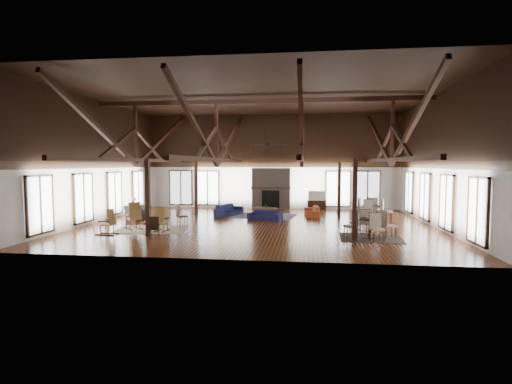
# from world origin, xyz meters

# --- Properties ---
(floor) EXTENTS (16.00, 16.00, 0.00)m
(floor) POSITION_xyz_m (0.00, 0.00, 0.00)
(floor) COLOR #5F3014
(floor) RESTS_ON ground
(ceiling) EXTENTS (16.00, 14.00, 0.02)m
(ceiling) POSITION_xyz_m (0.00, 0.00, 6.00)
(ceiling) COLOR black
(ceiling) RESTS_ON wall_back
(wall_back) EXTENTS (16.00, 0.02, 6.00)m
(wall_back) POSITION_xyz_m (0.00, 7.00, 3.00)
(wall_back) COLOR silver
(wall_back) RESTS_ON floor
(wall_front) EXTENTS (16.00, 0.02, 6.00)m
(wall_front) POSITION_xyz_m (0.00, -7.00, 3.00)
(wall_front) COLOR silver
(wall_front) RESTS_ON floor
(wall_left) EXTENTS (0.02, 14.00, 6.00)m
(wall_left) POSITION_xyz_m (-8.00, 0.00, 3.00)
(wall_left) COLOR silver
(wall_left) RESTS_ON floor
(wall_right) EXTENTS (0.02, 14.00, 6.00)m
(wall_right) POSITION_xyz_m (8.00, 0.00, 3.00)
(wall_right) COLOR silver
(wall_right) RESTS_ON floor
(roof_truss) EXTENTS (15.60, 14.07, 3.14)m
(roof_truss) POSITION_xyz_m (0.00, 0.00, 4.03)
(roof_truss) COLOR #32180E
(roof_truss) RESTS_ON wall_back
(post_grid) EXTENTS (8.16, 7.16, 3.05)m
(post_grid) POSITION_xyz_m (0.00, 0.00, 1.52)
(post_grid) COLOR #32180E
(post_grid) RESTS_ON floor
(fireplace) EXTENTS (2.50, 0.69, 2.60)m
(fireplace) POSITION_xyz_m (0.00, 6.67, 1.29)
(fireplace) COLOR #716056
(fireplace) RESTS_ON floor
(ceiling_fan) EXTENTS (1.60, 1.60, 0.75)m
(ceiling_fan) POSITION_xyz_m (0.50, -1.00, 3.73)
(ceiling_fan) COLOR black
(ceiling_fan) RESTS_ON roof_truss
(sofa_navy_front) EXTENTS (1.87, 1.18, 0.51)m
(sofa_navy_front) POSITION_xyz_m (0.14, 1.56, 0.25)
(sofa_navy_front) COLOR #16153A
(sofa_navy_front) RESTS_ON floor
(sofa_navy_left) EXTENTS (2.20, 1.40, 0.60)m
(sofa_navy_left) POSITION_xyz_m (-2.05, 3.19, 0.30)
(sofa_navy_left) COLOR #15193A
(sofa_navy_left) RESTS_ON floor
(sofa_orange) EXTENTS (1.91, 0.85, 0.55)m
(sofa_orange) POSITION_xyz_m (2.54, 3.44, 0.27)
(sofa_orange) COLOR brown
(sofa_orange) RESTS_ON floor
(coffee_table) EXTENTS (1.37, 0.95, 0.48)m
(coffee_table) POSITION_xyz_m (-0.03, 3.06, 0.42)
(coffee_table) COLOR brown
(coffee_table) RESTS_ON floor
(vase) EXTENTS (0.23, 0.23, 0.19)m
(vase) POSITION_xyz_m (0.05, 3.02, 0.57)
(vase) COLOR #B2B2B2
(vase) RESTS_ON coffee_table
(armchair) EXTENTS (1.39, 1.34, 0.70)m
(armchair) POSITION_xyz_m (-6.55, 1.28, 0.35)
(armchair) COLOR #262729
(armchair) RESTS_ON floor
(side_table_lamp) EXTENTS (0.45, 0.45, 1.14)m
(side_table_lamp) POSITION_xyz_m (-7.11, 2.09, 0.43)
(side_table_lamp) COLOR black
(side_table_lamp) RESTS_ON floor
(rocking_chair_a) EXTENTS (1.01, 1.00, 1.20)m
(rocking_chair_a) POSITION_xyz_m (-5.24, -2.05, 0.57)
(rocking_chair_a) COLOR #A17A3D
(rocking_chair_a) RESTS_ON floor
(rocking_chair_b) EXTENTS (0.51, 0.84, 1.03)m
(rocking_chair_b) POSITION_xyz_m (-3.87, -2.50, 0.49)
(rocking_chair_b) COLOR #A17A3D
(rocking_chair_b) RESTS_ON floor
(rocking_chair_c) EXTENTS (0.85, 0.50, 1.05)m
(rocking_chair_c) POSITION_xyz_m (-5.67, -3.46, 0.49)
(rocking_chair_c) COLOR #A17A3D
(rocking_chair_c) RESTS_ON floor
(side_chair_a) EXTENTS (0.61, 0.61, 1.03)m
(side_chair_a) POSITION_xyz_m (-3.48, -1.06, 0.60)
(side_chair_a) COLOR black
(side_chair_a) RESTS_ON floor
(side_chair_b) EXTENTS (0.45, 0.45, 0.90)m
(side_chair_b) POSITION_xyz_m (-3.46, -4.26, 0.52)
(side_chair_b) COLOR black
(side_chair_b) RESTS_ON floor
(cafe_table_near) EXTENTS (2.05, 2.05, 1.05)m
(cafe_table_near) POSITION_xyz_m (4.66, -2.87, 0.52)
(cafe_table_near) COLOR black
(cafe_table_near) RESTS_ON floor
(cafe_table_far) EXTENTS (2.15, 2.15, 1.10)m
(cafe_table_far) POSITION_xyz_m (5.47, 2.14, 0.55)
(cafe_table_far) COLOR black
(cafe_table_far) RESTS_ON floor
(cup_near) EXTENTS (0.17, 0.17, 0.11)m
(cup_near) POSITION_xyz_m (4.58, -2.91, 0.81)
(cup_near) COLOR #B2B2B2
(cup_near) RESTS_ON cafe_table_near
(cup_far) EXTENTS (0.14, 0.14, 0.11)m
(cup_far) POSITION_xyz_m (5.42, 2.12, 0.85)
(cup_far) COLOR #B2B2B2
(cup_far) RESTS_ON cafe_table_far
(tv_console) EXTENTS (1.13, 0.43, 0.57)m
(tv_console) POSITION_xyz_m (2.88, 6.75, 0.28)
(tv_console) COLOR black
(tv_console) RESTS_ON floor
(television) EXTENTS (1.05, 0.17, 0.60)m
(television) POSITION_xyz_m (2.87, 6.75, 0.87)
(television) COLOR #B2B2B2
(television) RESTS_ON tv_console
(rug_tan) EXTENTS (3.36, 2.83, 0.01)m
(rug_tan) POSITION_xyz_m (-4.46, -1.99, 0.01)
(rug_tan) COLOR #CBAC8D
(rug_tan) RESTS_ON floor
(rug_navy) EXTENTS (3.81, 3.07, 0.01)m
(rug_navy) POSITION_xyz_m (-0.16, 3.15, 0.01)
(rug_navy) COLOR #1A1946
(rug_navy) RESTS_ON floor
(rug_dark) EXTENTS (2.40, 2.21, 0.01)m
(rug_dark) POSITION_xyz_m (4.70, -2.88, 0.01)
(rug_dark) COLOR black
(rug_dark) RESTS_ON floor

